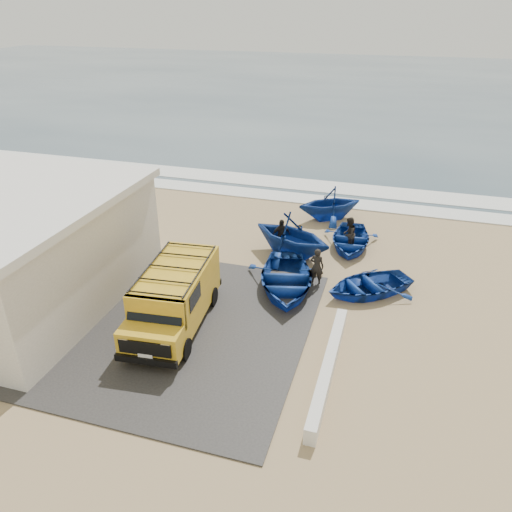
# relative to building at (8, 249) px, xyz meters

# --- Properties ---
(ground) EXTENTS (160.00, 160.00, 0.00)m
(ground) POSITION_rel_building_xyz_m (7.50, 2.00, -2.16)
(ground) COLOR tan
(slab) EXTENTS (12.00, 10.00, 0.05)m
(slab) POSITION_rel_building_xyz_m (5.50, -0.00, -2.14)
(slab) COLOR #373533
(slab) RESTS_ON ground
(ocean) EXTENTS (180.00, 88.00, 0.01)m
(ocean) POSITION_rel_building_xyz_m (7.50, 58.00, -2.16)
(ocean) COLOR #385166
(ocean) RESTS_ON ground
(surf_line) EXTENTS (180.00, 1.60, 0.06)m
(surf_line) POSITION_rel_building_xyz_m (7.50, 14.00, -2.13)
(surf_line) COLOR white
(surf_line) RESTS_ON ground
(surf_wash) EXTENTS (180.00, 2.20, 0.04)m
(surf_wash) POSITION_rel_building_xyz_m (7.50, 16.50, -2.14)
(surf_wash) COLOR white
(surf_wash) RESTS_ON ground
(building) EXTENTS (8.40, 9.40, 4.30)m
(building) POSITION_rel_building_xyz_m (0.00, 0.00, 0.00)
(building) COLOR white
(building) RESTS_ON ground
(parapet) EXTENTS (0.35, 6.00, 0.55)m
(parapet) POSITION_rel_building_xyz_m (12.50, -1.00, -1.89)
(parapet) COLOR silver
(parapet) RESTS_ON ground
(van) EXTENTS (2.52, 5.39, 2.24)m
(van) POSITION_rel_building_xyz_m (6.76, 0.14, -0.96)
(van) COLOR gold
(van) RESTS_ON ground
(boat_near_left) EXTENTS (4.23, 5.17, 0.94)m
(boat_near_left) POSITION_rel_building_xyz_m (9.96, 3.67, -1.70)
(boat_near_left) COLOR #133A99
(boat_near_left) RESTS_ON ground
(boat_near_right) EXTENTS (4.48, 4.30, 0.76)m
(boat_near_right) POSITION_rel_building_xyz_m (13.21, 4.33, -1.79)
(boat_near_right) COLOR #133A99
(boat_near_right) RESTS_ON ground
(boat_mid_left) EXTENTS (4.96, 4.67, 2.08)m
(boat_mid_left) POSITION_rel_building_xyz_m (9.50, 6.66, -1.12)
(boat_mid_left) COLOR #133A99
(boat_mid_left) RESTS_ON ground
(boat_mid_right) EXTENTS (2.93, 3.92, 0.78)m
(boat_mid_right) POSITION_rel_building_xyz_m (11.98, 8.31, -1.78)
(boat_mid_right) COLOR #133A99
(boat_mid_right) RESTS_ON ground
(boat_far_left) EXTENTS (4.47, 4.32, 1.81)m
(boat_far_left) POSITION_rel_building_xyz_m (10.45, 11.47, -1.26)
(boat_far_left) COLOR #133A99
(boat_far_left) RESTS_ON ground
(fisherman_front) EXTENTS (0.62, 0.45, 1.60)m
(fisherman_front) POSITION_rel_building_xyz_m (11.08, 4.48, -1.36)
(fisherman_front) COLOR black
(fisherman_front) RESTS_ON ground
(fisherman_middle) EXTENTS (0.81, 0.93, 1.64)m
(fisherman_middle) POSITION_rel_building_xyz_m (11.92, 8.00, -1.35)
(fisherman_middle) COLOR black
(fisherman_middle) RESTS_ON ground
(fisherman_back) EXTENTS (0.97, 0.85, 1.57)m
(fisherman_back) POSITION_rel_building_xyz_m (8.92, 7.03, -1.38)
(fisherman_back) COLOR black
(fisherman_back) RESTS_ON ground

